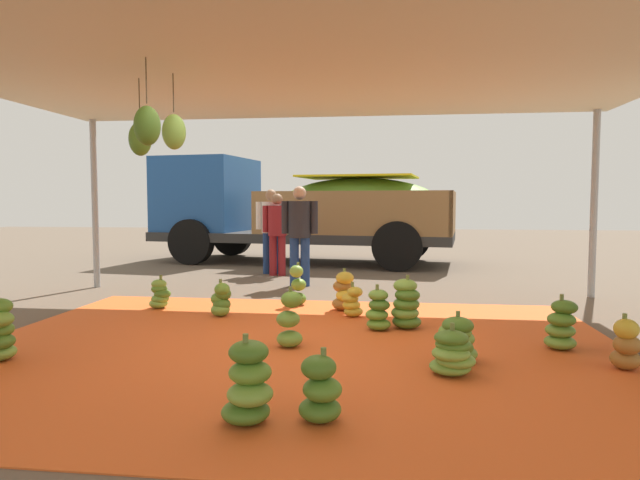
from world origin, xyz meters
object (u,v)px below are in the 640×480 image
(banana_bunch_0, at_px, (561,327))
(cargo_truck_main, at_px, (296,208))
(banana_bunch_1, at_px, (248,386))
(banana_bunch_15, at_px, (352,303))
(banana_bunch_8, at_px, (290,321))
(worker_1, at_px, (300,228))
(worker_0, at_px, (277,228))
(banana_bunch_4, at_px, (452,354))
(banana_bunch_6, at_px, (221,300))
(banana_bunch_10, at_px, (626,346))
(banana_bunch_11, at_px, (160,295))
(banana_bunch_12, at_px, (457,340))
(banana_bunch_14, at_px, (320,391))
(banana_bunch_7, at_px, (406,305))
(worker_2, at_px, (271,225))
(banana_bunch_13, at_px, (298,287))
(banana_bunch_9, at_px, (378,311))
(banana_bunch_2, at_px, (344,292))

(banana_bunch_0, xyz_separation_m, cargo_truck_main, (-3.71, 7.14, 1.01))
(banana_bunch_1, xyz_separation_m, banana_bunch_15, (0.43, 3.24, -0.07))
(banana_bunch_8, xyz_separation_m, worker_1, (-0.52, 3.79, 0.70))
(worker_0, xyz_separation_m, worker_1, (0.62, -1.23, 0.06))
(banana_bunch_4, relative_size, banana_bunch_6, 1.07)
(banana_bunch_1, distance_m, banana_bunch_10, 3.13)
(banana_bunch_11, distance_m, banana_bunch_12, 4.02)
(banana_bunch_1, relative_size, banana_bunch_14, 1.19)
(banana_bunch_0, xyz_separation_m, worker_1, (-3.04, 3.56, 0.73))
(banana_bunch_1, distance_m, banana_bunch_8, 1.81)
(banana_bunch_10, bearing_deg, banana_bunch_7, 143.44)
(banana_bunch_7, relative_size, worker_2, 0.36)
(banana_bunch_6, bearing_deg, cargo_truck_main, 91.13)
(banana_bunch_4, xyz_separation_m, banana_bunch_10, (1.42, 0.29, 0.03))
(banana_bunch_6, height_order, banana_bunch_7, banana_bunch_7)
(banana_bunch_4, xyz_separation_m, banana_bunch_8, (-1.43, 0.67, 0.08))
(banana_bunch_15, xyz_separation_m, cargo_truck_main, (-1.69, 5.93, 1.06))
(banana_bunch_4, distance_m, worker_1, 4.93)
(banana_bunch_6, xyz_separation_m, banana_bunch_8, (1.07, -1.29, 0.05))
(cargo_truck_main, bearing_deg, banana_bunch_10, -62.46)
(banana_bunch_14, relative_size, worker_0, 0.31)
(banana_bunch_12, xyz_separation_m, cargo_truck_main, (-2.70, 7.66, 1.04))
(banana_bunch_14, bearing_deg, worker_0, 103.73)
(worker_1, bearing_deg, banana_bunch_0, -49.53)
(banana_bunch_1, relative_size, banana_bunch_4, 1.19)
(banana_bunch_8, distance_m, worker_2, 5.46)
(banana_bunch_6, xyz_separation_m, cargo_truck_main, (-0.12, 6.07, 1.04))
(banana_bunch_0, relative_size, worker_0, 0.34)
(banana_bunch_11, distance_m, cargo_truck_main, 5.85)
(banana_bunch_10, distance_m, banana_bunch_13, 3.99)
(banana_bunch_7, relative_size, banana_bunch_10, 1.25)
(banana_bunch_13, distance_m, banana_bunch_14, 3.93)
(banana_bunch_9, bearing_deg, banana_bunch_1, -105.95)
(banana_bunch_8, bearing_deg, banana_bunch_12, -11.23)
(banana_bunch_11, bearing_deg, banana_bunch_8, -39.75)
(banana_bunch_6, relative_size, banana_bunch_15, 1.05)
(banana_bunch_2, distance_m, banana_bunch_9, 1.11)
(banana_bunch_1, xyz_separation_m, banana_bunch_6, (-1.14, 3.10, -0.05))
(banana_bunch_1, bearing_deg, banana_bunch_8, 92.23)
(banana_bunch_9, bearing_deg, worker_0, 114.94)
(banana_bunch_2, relative_size, cargo_truck_main, 0.08)
(banana_bunch_9, xyz_separation_m, banana_bunch_15, (-0.32, 0.63, -0.03))
(banana_bunch_11, xyz_separation_m, banana_bunch_15, (2.50, -0.23, -0.00))
(banana_bunch_6, relative_size, worker_0, 0.29)
(banana_bunch_12, relative_size, worker_1, 0.28)
(banana_bunch_1, distance_m, worker_1, 5.67)
(banana_bunch_6, bearing_deg, banana_bunch_9, -14.33)
(banana_bunch_12, bearing_deg, banana_bunch_8, 168.77)
(banana_bunch_4, bearing_deg, worker_2, 114.81)
(banana_bunch_0, relative_size, banana_bunch_6, 1.17)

